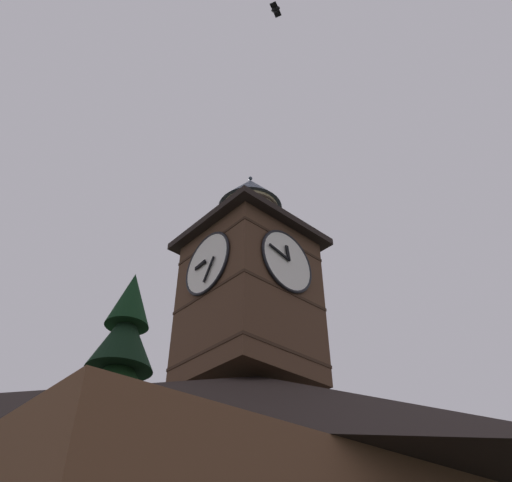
# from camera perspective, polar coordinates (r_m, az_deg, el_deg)

# --- Properties ---
(clock_tower) EXTENTS (4.25, 4.25, 8.72)m
(clock_tower) POSITION_cam_1_polar(r_m,az_deg,el_deg) (16.73, -0.78, -5.13)
(clock_tower) COLOR #4C3323
(clock_tower) RESTS_ON building_main
(pine_tree_behind) EXTENTS (6.43, 6.43, 14.85)m
(pine_tree_behind) POSITION_cam_1_polar(r_m,az_deg,el_deg) (21.14, -17.49, -23.66)
(pine_tree_behind) COLOR #473323
(pine_tree_behind) RESTS_ON ground_plane
(moon) EXTENTS (2.37, 2.37, 2.37)m
(moon) POSITION_cam_1_polar(r_m,az_deg,el_deg) (49.59, -15.58, -20.71)
(moon) COLOR silver
(flying_bird_high) EXTENTS (0.54, 0.38, 0.16)m
(flying_bird_high) POSITION_cam_1_polar(r_m,az_deg,el_deg) (17.21, 2.30, 25.39)
(flying_bird_high) COLOR black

